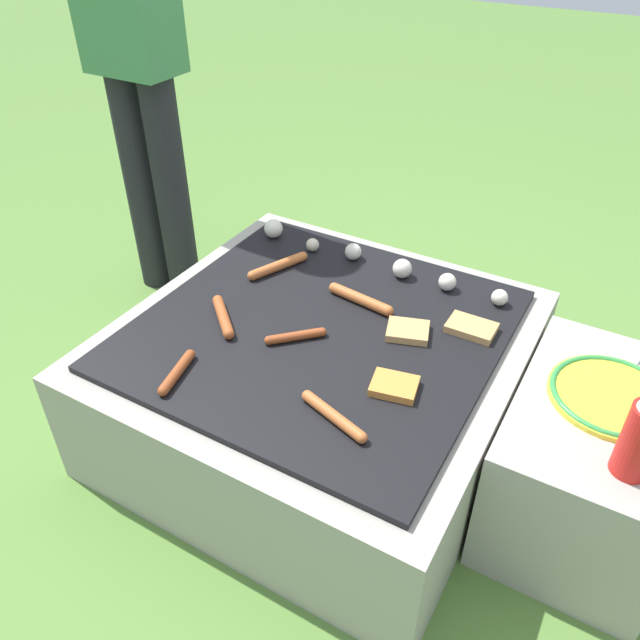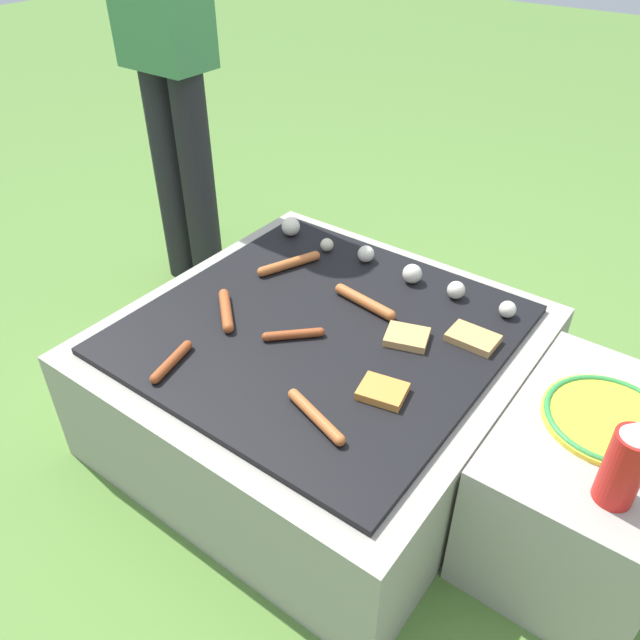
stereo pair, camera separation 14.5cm
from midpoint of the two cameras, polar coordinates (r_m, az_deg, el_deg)
ground_plane at (r=1.85m, az=-2.27°, el=-9.77°), size 14.00×14.00×0.00m
grill at (r=1.73m, az=-2.41°, el=-5.59°), size 1.00×1.00×0.37m
side_ledge at (r=1.62m, az=20.95°, el=-12.13°), size 0.38×0.57×0.37m
person_standing at (r=2.18m, az=-19.10°, el=24.26°), size 0.28×0.22×1.65m
sausage_front_center at (r=1.65m, az=-11.35°, el=0.22°), size 0.14×0.13×0.03m
sausage_front_right at (r=1.56m, az=-4.90°, el=-1.57°), size 0.12×0.12×0.02m
sausage_front_left at (r=1.84m, az=-6.11°, el=4.89°), size 0.10×0.19×0.03m
sausage_back_left at (r=1.35m, az=-1.87°, el=-8.88°), size 0.19×0.08×0.03m
sausage_back_right at (r=1.51m, az=-15.67°, el=-4.71°), size 0.06×0.16×0.02m
sausage_back_center at (r=1.68m, az=1.26°, el=1.86°), size 0.21×0.05×0.03m
bread_slice_center at (r=1.58m, az=5.45°, el=-1.09°), size 0.13×0.12×0.02m
bread_slice_left at (r=1.62m, az=11.21°, el=-0.78°), size 0.12×0.08×0.02m
bread_slice_right at (r=1.42m, az=3.90°, el=-6.15°), size 0.12×0.10×0.02m
mushroom_row at (r=1.85m, az=2.02°, el=5.69°), size 0.79×0.07×0.06m
plate_colorful at (r=1.51m, az=22.73°, el=-6.50°), size 0.28×0.28×0.02m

